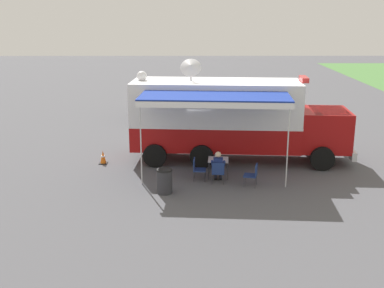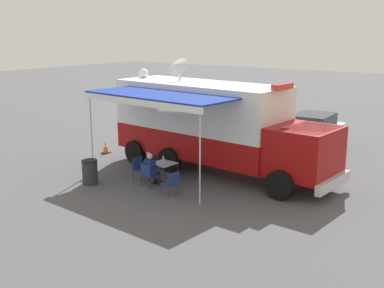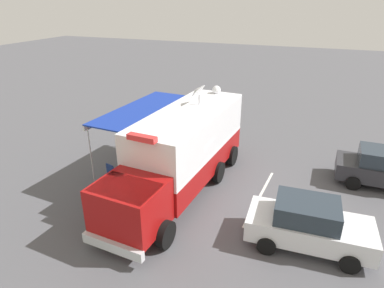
{
  "view_description": "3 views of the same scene",
  "coord_description": "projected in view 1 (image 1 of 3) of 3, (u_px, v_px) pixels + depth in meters",
  "views": [
    {
      "loc": [
        20.79,
        -1.14,
        6.46
      ],
      "look_at": [
        2.12,
        -1.04,
        1.29
      ],
      "focal_mm": 45.64,
      "sensor_mm": 36.0,
      "label": 1
    },
    {
      "loc": [
        15.53,
        10.83,
        5.52
      ],
      "look_at": [
        1.33,
        0.57,
        1.34
      ],
      "focal_mm": 44.52,
      "sensor_mm": 36.0,
      "label": 2
    },
    {
      "loc": [
        -5.15,
        12.88,
        8.05
      ],
      "look_at": [
        0.07,
        -0.52,
        1.7
      ],
      "focal_mm": 31.24,
      "sensor_mm": 36.0,
      "label": 3
    }
  ],
  "objects": [
    {
      "name": "lot_stripe",
      "position": [
        215.0,
        139.0,
        25.04
      ],
      "size": [
        0.47,
        4.8,
        0.01
      ],
      "primitive_type": "cube",
      "rotation": [
        0.0,
        0.0,
        -0.07
      ],
      "color": "silver",
      "rests_on": "ground"
    },
    {
      "name": "ground_plane",
      "position": [
        215.0,
        159.0,
        21.76
      ],
      "size": [
        100.0,
        100.0,
        0.0
      ],
      "primitive_type": "plane",
      "color": "#515156"
    },
    {
      "name": "water_bottle",
      "position": [
        216.0,
        156.0,
        19.37
      ],
      "size": [
        0.07,
        0.07,
        0.22
      ],
      "color": "silver",
      "rests_on": "folding_table"
    },
    {
      "name": "car_far_corner",
      "position": [
        161.0,
        104.0,
        29.67
      ],
      "size": [
        4.23,
        2.08,
        1.76
      ],
      "color": "#2D2D33",
      "rests_on": "ground"
    },
    {
      "name": "seated_responder",
      "position": [
        218.0,
        166.0,
        18.72
      ],
      "size": [
        0.68,
        0.58,
        1.25
      ],
      "color": "navy",
      "rests_on": "ground"
    },
    {
      "name": "command_truck",
      "position": [
        233.0,
        117.0,
        21.16
      ],
      "size": [
        5.27,
        9.64,
        4.53
      ],
      "color": "#9E0F0F",
      "rests_on": "ground"
    },
    {
      "name": "trash_bin",
      "position": [
        165.0,
        181.0,
        17.64
      ],
      "size": [
        0.57,
        0.57,
        0.91
      ],
      "color": "#2D2D33",
      "rests_on": "ground"
    },
    {
      "name": "folding_chair_spare_by_truck",
      "position": [
        253.0,
        173.0,
        18.31
      ],
      "size": [
        0.58,
        0.58,
        0.87
      ],
      "color": "navy",
      "rests_on": "ground"
    },
    {
      "name": "car_behind_truck",
      "position": [
        259.0,
        114.0,
        26.82
      ],
      "size": [
        4.27,
        2.15,
        1.76
      ],
      "color": "silver",
      "rests_on": "ground"
    },
    {
      "name": "traffic_cone",
      "position": [
        103.0,
        157.0,
        21.08
      ],
      "size": [
        0.36,
        0.36,
        0.58
      ],
      "color": "black",
      "rests_on": "ground"
    },
    {
      "name": "folding_table",
      "position": [
        218.0,
        161.0,
        19.3
      ],
      "size": [
        0.86,
        0.86,
        0.73
      ],
      "color": "silver",
      "rests_on": "ground"
    },
    {
      "name": "folding_chair_at_table",
      "position": [
        218.0,
        171.0,
        18.57
      ],
      "size": [
        0.51,
        0.51,
        0.87
      ],
      "color": "navy",
      "rests_on": "ground"
    },
    {
      "name": "folding_chair_beside_table",
      "position": [
        197.0,
        168.0,
        18.97
      ],
      "size": [
        0.51,
        0.51,
        0.87
      ],
      "color": "navy",
      "rests_on": "ground"
    }
  ]
}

